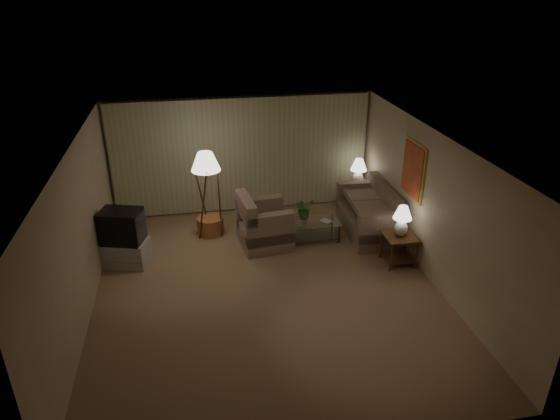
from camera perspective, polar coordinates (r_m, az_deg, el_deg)
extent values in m
plane|color=#8C714D|center=(9.11, -1.51, -8.82)|extent=(7.00, 7.00, 0.00)
cube|color=beige|center=(11.64, -4.40, 6.38)|extent=(6.00, 0.04, 2.70)
cube|color=beige|center=(8.54, -21.92, -2.77)|extent=(0.04, 7.00, 2.70)
cube|color=beige|center=(9.33, 16.89, 0.38)|extent=(0.04, 7.00, 2.70)
cube|color=white|center=(7.92, -1.73, 7.59)|extent=(6.00, 7.00, 0.04)
cube|color=beige|center=(11.56, -4.35, 6.26)|extent=(5.85, 0.12, 2.65)
cube|color=gold|center=(9.82, 15.01, 4.42)|extent=(0.03, 0.90, 1.10)
cube|color=#AC301F|center=(9.81, 14.88, 4.42)|extent=(0.02, 0.80, 1.00)
cube|color=gray|center=(11.02, 9.93, -1.45)|extent=(1.96, 1.10, 0.44)
cube|color=gray|center=(10.36, -1.72, -2.81)|extent=(1.25, 1.20, 0.46)
cube|color=#3D2610|center=(9.81, 13.57, -2.96)|extent=(0.61, 0.61, 0.04)
cube|color=#3D2610|center=(10.03, 13.30, -5.28)|extent=(0.52, 0.52, 0.02)
cylinder|color=#3D2610|center=(9.66, 12.59, -5.38)|extent=(0.05, 0.05, 0.56)
cylinder|color=#3D2610|center=(10.06, 11.51, -3.95)|extent=(0.05, 0.05, 0.56)
cylinder|color=#3D2610|center=(9.85, 15.33, -5.04)|extent=(0.05, 0.05, 0.56)
cylinder|color=#3D2610|center=(10.25, 14.15, -3.65)|extent=(0.05, 0.05, 0.56)
cube|color=#3D2610|center=(11.93, 8.83, 2.67)|extent=(0.52, 0.43, 0.04)
cube|color=#3D2610|center=(12.11, 8.68, 0.66)|extent=(0.44, 0.37, 0.02)
cylinder|color=#3D2610|center=(11.83, 8.04, 0.96)|extent=(0.05, 0.05, 0.56)
cylinder|color=#3D2610|center=(12.12, 7.55, 1.60)|extent=(0.05, 0.05, 0.56)
cylinder|color=#3D2610|center=(11.97, 9.94, 1.10)|extent=(0.05, 0.05, 0.56)
cylinder|color=#3D2610|center=(12.25, 9.41, 1.73)|extent=(0.05, 0.05, 0.56)
ellipsoid|color=silver|center=(9.73, 13.67, -2.05)|extent=(0.25, 0.25, 0.31)
cylinder|color=silver|center=(9.64, 13.79, -1.04)|extent=(0.03, 0.03, 0.07)
cone|color=white|center=(9.58, 13.88, -0.27)|extent=(0.36, 0.36, 0.25)
ellipsoid|color=silver|center=(11.86, 8.89, 3.51)|extent=(0.27, 0.27, 0.34)
cylinder|color=silver|center=(11.78, 8.95, 4.44)|extent=(0.03, 0.03, 0.08)
cone|color=white|center=(11.73, 9.00, 5.15)|extent=(0.38, 0.38, 0.27)
cube|color=silver|center=(10.49, 3.56, -1.38)|extent=(1.23, 0.67, 0.02)
cube|color=silver|center=(10.63, 3.52, -2.86)|extent=(1.15, 0.58, 0.01)
cylinder|color=#3C2B18|center=(10.24, 0.92, -3.33)|extent=(0.04, 0.04, 0.40)
cylinder|color=#3C2B18|center=(10.70, 0.35, -1.99)|extent=(0.04, 0.04, 0.40)
cylinder|color=#3C2B18|center=(10.49, 6.78, -2.78)|extent=(0.04, 0.04, 0.40)
cylinder|color=#3C2B18|center=(10.94, 5.97, -1.50)|extent=(0.04, 0.04, 0.40)
cube|color=#B3B3B6|center=(10.12, -17.23, -4.66)|extent=(1.14, 0.99, 0.50)
cube|color=black|center=(9.85, -17.65, -1.78)|extent=(1.03, 0.94, 0.64)
cylinder|color=#3D2610|center=(10.35, -8.44, 4.38)|extent=(0.04, 0.04, 0.27)
cone|color=white|center=(10.27, -8.52, 5.51)|extent=(0.61, 0.61, 0.38)
cylinder|color=#9C5F34|center=(10.92, -7.96, -1.74)|extent=(0.60, 0.60, 0.38)
imported|color=silver|center=(10.42, 2.77, -1.03)|extent=(0.20, 0.20, 0.16)
imported|color=#3C7232|center=(10.29, 2.81, 0.47)|extent=(0.49, 0.46, 0.44)
imported|color=olive|center=(10.45, 5.02, -1.43)|extent=(0.28, 0.29, 0.02)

